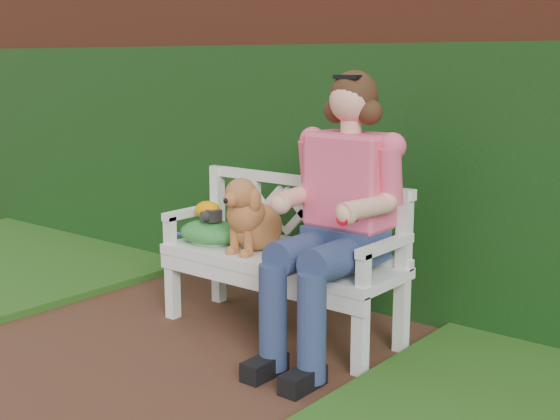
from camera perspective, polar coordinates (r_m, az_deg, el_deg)
The scene contains 11 objects.
ground at distance 4.15m, azimuth -11.86°, elevation -11.63°, with size 60.00×60.00×0.00m, color #472B1F.
brick_wall at distance 5.25m, azimuth 3.94°, elevation 5.86°, with size 10.00×0.30×2.20m, color brown.
ivy_hedge at distance 5.10m, azimuth 2.48°, elevation 2.89°, with size 10.00×0.18×1.70m, color #193F15.
grass_left at distance 6.51m, azimuth -19.21°, elevation -3.29°, with size 2.60×2.00×0.05m, color #1B4E13.
garden_bench at distance 4.45m, azimuth -0.00°, elevation -6.44°, with size 1.58×0.60×0.48m, color white, non-canonical shape.
seated_woman at distance 4.03m, azimuth 4.87°, elevation -0.17°, with size 0.68×0.90×1.60m, color #D43B5C, non-canonical shape.
dog at distance 4.43m, azimuth -2.03°, elevation -0.25°, with size 0.31×0.42×0.46m, color #B17741, non-canonical shape.
tennis_racket at distance 4.71m, azimuth -5.50°, elevation -2.29°, with size 0.53×0.22×0.03m, color silver, non-canonical shape.
green_bag at distance 4.68m, azimuth -5.33°, elevation -1.64°, with size 0.42×0.33×0.14m, color green, non-canonical shape.
camera_item at distance 4.63m, azimuth -5.19°, elevation -0.39°, with size 0.11×0.09×0.08m, color #262626.
baseball_glove at distance 4.68m, azimuth -5.52°, elevation -0.01°, with size 0.18×0.13×0.12m, color orange.
Camera 1 is at (2.99, -2.38, 1.61)m, focal length 48.00 mm.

